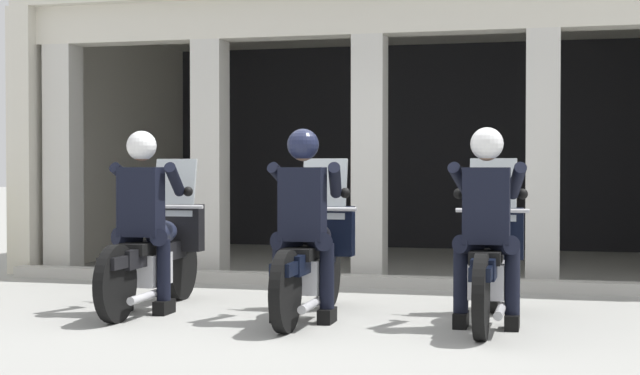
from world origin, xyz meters
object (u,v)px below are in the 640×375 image
motorcycle_left (156,253)px  police_officer_right (487,209)px  motorcycle_right (489,262)px  police_officer_left (143,205)px  police_officer_center (304,208)px  motorcycle_center (312,258)px

motorcycle_left → police_officer_right: 3.01m
motorcycle_right → police_officer_right: 0.52m
police_officer_left → police_officer_right: bearing=15.0°
police_officer_center → motorcycle_right: police_officer_center is taller
motorcycle_right → police_officer_right: size_ratio=1.29×
motorcycle_center → police_officer_right: bearing=9.4°
police_officer_left → police_officer_center: size_ratio=1.00×
motorcycle_center → police_officer_center: (-0.00, -0.28, 0.44)m
motorcycle_left → motorcycle_right: size_ratio=1.00×
motorcycle_right → motorcycle_left: bearing=-164.5°
police_officer_left → motorcycle_center: 1.55m
police_officer_left → police_officer_right: same height
police_officer_left → motorcycle_left: bearing=106.2°
motorcycle_left → motorcycle_center: 1.48m
police_officer_left → police_officer_center: (1.48, -0.13, 0.00)m
police_officer_right → motorcycle_left: bearing=-169.9°
motorcycle_right → police_officer_right: bearing=-73.3°
police_officer_right → motorcycle_right: bearing=106.7°
motorcycle_left → motorcycle_center: bearing=11.6°
motorcycle_right → police_officer_center: bearing=-150.3°
police_officer_left → police_officer_right: (2.96, -0.07, 0.00)m
motorcycle_left → motorcycle_center: size_ratio=1.00×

